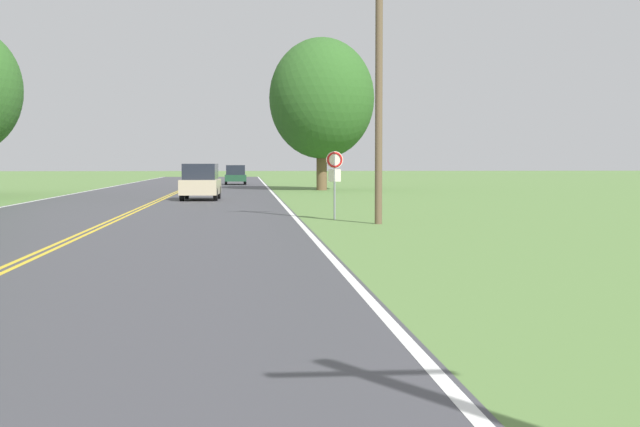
{
  "coord_description": "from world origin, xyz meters",
  "views": [
    {
      "loc": [
        4.52,
        -2.22,
        2.03
      ],
      "look_at": [
        5.71,
        11.81,
        1.21
      ],
      "focal_mm": 50.0,
      "sensor_mm": 36.0,
      "label": 1
    }
  ],
  "objects_px": {
    "car_champagne_suv_approaching": "(201,181)",
    "car_dark_green_van_mid_near": "(235,174)",
    "traffic_sign": "(335,168)",
    "tree_mid_treeline": "(322,98)"
  },
  "relations": [
    {
      "from": "car_champagne_suv_approaching",
      "to": "car_dark_green_van_mid_near",
      "type": "bearing_deg",
      "value": 179.2
    },
    {
      "from": "traffic_sign",
      "to": "tree_mid_treeline",
      "type": "relative_size",
      "value": 0.22
    },
    {
      "from": "tree_mid_treeline",
      "to": "car_champagne_suv_approaching",
      "type": "relative_size",
      "value": 2.53
    },
    {
      "from": "car_champagne_suv_approaching",
      "to": "car_dark_green_van_mid_near",
      "type": "xyz_separation_m",
      "value": [
        1.52,
        32.68,
        -0.09
      ]
    },
    {
      "from": "tree_mid_treeline",
      "to": "car_champagne_suv_approaching",
      "type": "height_order",
      "value": "tree_mid_treeline"
    },
    {
      "from": "car_dark_green_van_mid_near",
      "to": "car_champagne_suv_approaching",
      "type": "bearing_deg",
      "value": -3.56
    },
    {
      "from": "car_champagne_suv_approaching",
      "to": "tree_mid_treeline",
      "type": "bearing_deg",
      "value": 155.57
    },
    {
      "from": "traffic_sign",
      "to": "car_dark_green_van_mid_near",
      "type": "relative_size",
      "value": 0.57
    },
    {
      "from": "traffic_sign",
      "to": "tree_mid_treeline",
      "type": "xyz_separation_m",
      "value": [
        2.37,
        32.63,
        4.77
      ]
    },
    {
      "from": "traffic_sign",
      "to": "car_champagne_suv_approaching",
      "type": "relative_size",
      "value": 0.56
    }
  ]
}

